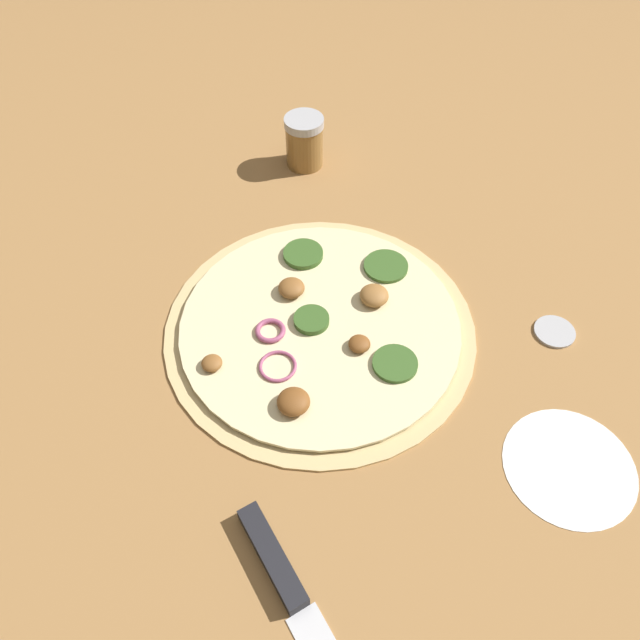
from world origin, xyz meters
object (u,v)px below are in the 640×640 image
(pizza, at_px, (321,325))
(knife, at_px, (290,590))
(loose_cap, at_px, (555,331))
(spice_jar, at_px, (304,141))

(pizza, xyz_separation_m, knife, (0.29, 0.03, 0.00))
(loose_cap, bearing_deg, knife, -34.97)
(pizza, distance_m, loose_cap, 0.27)
(spice_jar, bearing_deg, loose_cap, 54.03)
(pizza, xyz_separation_m, spice_jar, (-0.30, -0.08, 0.03))
(knife, xyz_separation_m, spice_jar, (-0.60, -0.11, 0.03))
(pizza, bearing_deg, knife, 5.96)
(loose_cap, bearing_deg, spice_jar, -125.97)
(pizza, relative_size, loose_cap, 7.63)
(spice_jar, xyz_separation_m, loose_cap, (0.26, 0.35, -0.04))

